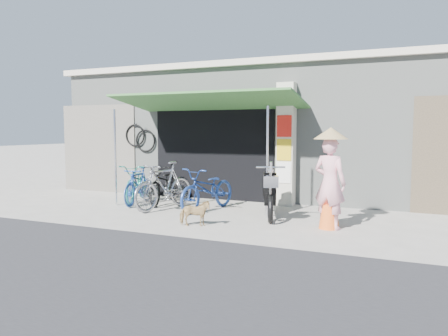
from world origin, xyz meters
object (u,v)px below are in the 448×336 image
at_px(bike_silver, 164,186).
at_px(nun, 330,179).
at_px(bike_navy, 208,189).
at_px(street_dog, 195,213).
at_px(moped, 269,192).
at_px(bike_black, 164,184).
at_px(bike_blue, 139,186).
at_px(bike_teal, 137,183).

height_order(bike_silver, nun, nun).
bearing_deg(bike_navy, street_dog, -61.84).
bearing_deg(nun, moped, -8.90).
relative_size(bike_black, moped, 0.96).
distance_m(bike_silver, street_dog, 2.00).
relative_size(bike_blue, street_dog, 2.58).
relative_size(bike_silver, nun, 0.98).
height_order(bike_teal, moped, moped).
distance_m(bike_teal, street_dog, 3.43).
xyz_separation_m(street_dog, moped, (1.03, 1.54, 0.26)).
xyz_separation_m(bike_black, nun, (4.35, -1.25, 0.44)).
bearing_deg(moped, bike_teal, 153.37).
relative_size(bike_blue, moped, 0.79).
bearing_deg(bike_navy, bike_blue, -170.33).
bearing_deg(moped, nun, -46.00).
distance_m(bike_silver, nun, 3.94).
xyz_separation_m(bike_black, bike_silver, (0.46, -0.75, 0.07)).
xyz_separation_m(bike_black, moped, (2.95, -0.54, 0.03)).
relative_size(bike_teal, street_dog, 3.05).
height_order(bike_black, moped, moped).
xyz_separation_m(bike_silver, bike_navy, (1.00, 0.29, -0.06)).
height_order(bike_teal, bike_blue, bike_teal).
distance_m(bike_teal, bike_black, 0.82).
bearing_deg(street_dog, nun, -92.68).
bearing_deg(bike_teal, bike_blue, -69.75).
bearing_deg(bike_blue, moped, -10.24).
distance_m(bike_blue, moped, 3.45).
xyz_separation_m(bike_navy, street_dog, (0.47, -1.61, -0.25)).
relative_size(bike_teal, bike_silver, 0.99).
xyz_separation_m(street_dog, nun, (2.43, 0.82, 0.68)).
xyz_separation_m(bike_teal, nun, (5.17, -1.24, 0.45)).
bearing_deg(bike_teal, nun, -33.52).
bearing_deg(bike_silver, moped, 18.79).
height_order(bike_silver, bike_navy, bike_silver).
distance_m(bike_blue, street_dog, 2.96).
distance_m(bike_black, street_dog, 2.84).
height_order(street_dog, moped, moped).
bearing_deg(moped, street_dog, -142.46).
relative_size(bike_blue, bike_black, 0.83).
relative_size(bike_navy, street_dog, 3.16).
bearing_deg(bike_black, bike_silver, -69.99).
relative_size(bike_blue, bike_navy, 0.81).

